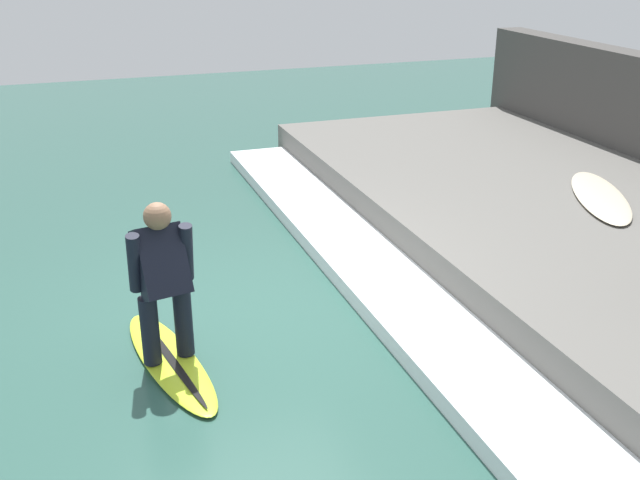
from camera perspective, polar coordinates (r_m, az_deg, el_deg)
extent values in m
plane|color=#2D564C|center=(7.67, -5.52, -5.57)|extent=(28.00, 28.00, 0.00)
cube|color=#66635E|center=(9.35, 20.12, 0.06)|extent=(4.40, 11.36, 0.50)
cube|color=white|center=(8.07, 4.99, -3.36)|extent=(0.93, 10.79, 0.18)
ellipsoid|color=#BFE02D|center=(6.92, -11.36, -8.99)|extent=(0.80, 2.01, 0.06)
ellipsoid|color=black|center=(6.90, -11.38, -8.76)|extent=(0.41, 1.79, 0.01)
cylinder|color=black|center=(6.79, -10.36, -6.18)|extent=(0.16, 0.16, 0.64)
cylinder|color=black|center=(6.71, -12.82, -6.74)|extent=(0.16, 0.16, 0.64)
cube|color=black|center=(6.48, -12.00, -1.62)|extent=(0.47, 0.52, 0.65)
sphere|color=#846047|center=(6.32, -12.30, 1.79)|extent=(0.23, 0.23, 0.23)
cylinder|color=black|center=(6.53, -10.14, -0.94)|extent=(0.12, 0.21, 0.55)
cylinder|color=black|center=(6.41, -13.95, -1.72)|extent=(0.12, 0.21, 0.55)
ellipsoid|color=beige|center=(9.99, 20.56, 3.13)|extent=(1.45, 2.12, 0.06)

